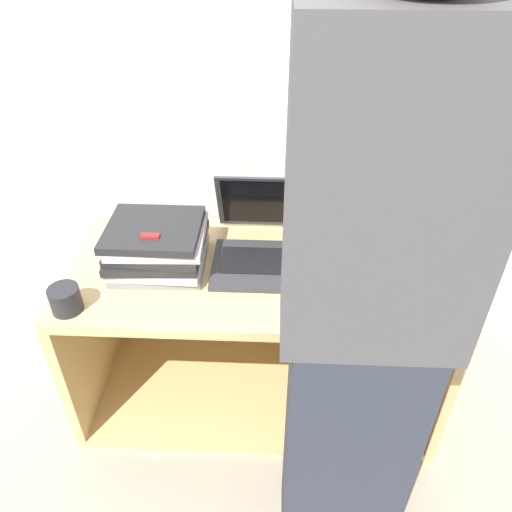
{
  "coord_description": "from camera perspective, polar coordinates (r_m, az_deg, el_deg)",
  "views": [
    {
      "loc": [
        0.06,
        -1.06,
        1.7
      ],
      "look_at": [
        0.0,
        0.23,
        0.75
      ],
      "focal_mm": 35.0,
      "sensor_mm": 36.0,
      "label": 1
    }
  ],
  "objects": [
    {
      "name": "wall_back",
      "position": [
        1.87,
        0.78,
        20.9
      ],
      "size": [
        8.0,
        0.05,
        2.4
      ],
      "color": "silver",
      "rests_on": "ground_plane"
    },
    {
      "name": "laptop_open",
      "position": [
        1.76,
        0.24,
        1.43
      ],
      "size": [
        0.31,
        0.4,
        0.28
      ],
      "color": "#333338",
      "rests_on": "cart"
    },
    {
      "name": "inventory_tag",
      "position": [
        1.64,
        -12.01,
        2.26
      ],
      "size": [
        0.06,
        0.02,
        0.01
      ],
      "color": "red",
      "rests_on": "laptop_stack_left"
    },
    {
      "name": "ground_plane",
      "position": [
        2.0,
        -0.32,
        -21.75
      ],
      "size": [
        12.0,
        12.0,
        0.0
      ],
      "primitive_type": "plane",
      "color": "#9E9384"
    },
    {
      "name": "laptop_stack_right",
      "position": [
        1.73,
        11.58,
        0.28
      ],
      "size": [
        0.34,
        0.3,
        0.14
      ],
      "color": "gray",
      "rests_on": "cart"
    },
    {
      "name": "cart",
      "position": [
        2.0,
        0.22,
        -7.31
      ],
      "size": [
        1.32,
        0.64,
        0.63
      ],
      "color": "tan",
      "rests_on": "ground_plane"
    },
    {
      "name": "laptop_stack_left",
      "position": [
        1.74,
        -11.2,
        1.12
      ],
      "size": [
        0.34,
        0.3,
        0.16
      ],
      "color": "gray",
      "rests_on": "cart"
    },
    {
      "name": "mug",
      "position": [
        1.66,
        -20.95,
        -4.65
      ],
      "size": [
        0.1,
        0.1,
        0.08
      ],
      "color": "#232328",
      "rests_on": "cart"
    },
    {
      "name": "person",
      "position": [
        1.16,
        12.77,
        -6.73
      ],
      "size": [
        0.4,
        0.54,
        1.81
      ],
      "color": "#2D3342",
      "rests_on": "ground_plane"
    }
  ]
}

